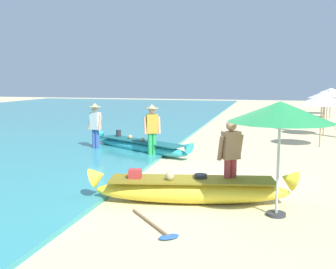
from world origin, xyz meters
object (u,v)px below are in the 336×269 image
Objects in this scene: patio_umbrella_large at (280,112)px; paddle at (156,227)px; person_vendor_assistant at (95,124)px; boat_yellow_foreground at (191,190)px; person_vendor_hatted at (152,127)px; person_tourist_customer at (231,156)px; boat_cyan_midground at (140,146)px.

paddle is at bearing -149.48° from patio_umbrella_large.
person_vendor_assistant is 7.76m from paddle.
boat_yellow_foreground is 2.48× the size of person_vendor_hatted.
person_vendor_hatted is 1.02× the size of person_tourist_customer.
person_vendor_assistant is (-2.29, 0.61, -0.02)m from person_vendor_hatted.
boat_cyan_midground is at bearing 127.02° from person_tourist_customer.
patio_umbrella_large is at bearing -50.25° from boat_cyan_midground.
boat_yellow_foreground is 5.82m from boat_cyan_midground.
boat_cyan_midground is 1.99× the size of patio_umbrella_large.
person_vendor_hatted is at bearing 125.90° from person_tourist_customer.
boat_cyan_midground reaches higher than paddle.
patio_umbrella_large is (1.71, -0.37, 1.67)m from boat_yellow_foreground.
boat_yellow_foreground is 2.53× the size of person_vendor_assistant.
person_vendor_assistant reaches higher than boat_yellow_foreground.
patio_umbrella_large is at bearing -12.08° from boat_yellow_foreground.
person_vendor_assistant is (-1.61, -0.13, 0.75)m from boat_cyan_midground.
person_tourist_customer is 1.33× the size of paddle.
person_vendor_hatted is 6.16m from patio_umbrella_large.
boat_cyan_midground is 1.26m from person_vendor_hatted.
boat_cyan_midground is (-2.83, 5.08, -0.05)m from boat_yellow_foreground.
patio_umbrella_large reaches higher than person_vendor_assistant.
person_vendor_hatted is (0.68, -0.74, 0.77)m from boat_cyan_midground.
patio_umbrella_large is (4.53, -5.45, 1.72)m from boat_cyan_midground.
paddle is at bearing -69.25° from boat_cyan_midground.
boat_yellow_foreground reaches higher than paddle.
person_tourist_customer reaches higher than paddle.
boat_cyan_midground is 7.29m from patio_umbrella_large.
person_tourist_customer is 0.80× the size of patio_umbrella_large.
person_vendor_hatted is (-2.15, 4.35, 0.73)m from boat_yellow_foreground.
boat_cyan_midground is 7.10m from paddle.
person_vendor_hatted is at bearing 129.28° from patio_umbrella_large.
patio_umbrella_large is 1.67× the size of paddle.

